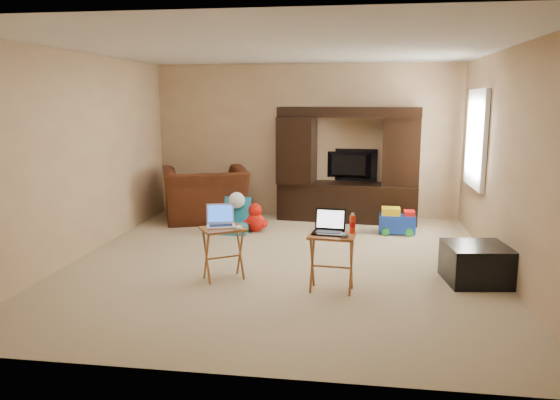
% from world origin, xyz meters
% --- Properties ---
extents(floor, '(5.50, 5.50, 0.00)m').
position_xyz_m(floor, '(0.00, 0.00, 0.00)').
color(floor, tan).
rests_on(floor, ground).
extents(ceiling, '(5.50, 5.50, 0.00)m').
position_xyz_m(ceiling, '(0.00, 0.00, 2.50)').
color(ceiling, silver).
rests_on(ceiling, ground).
extents(wall_back, '(5.00, 0.00, 5.00)m').
position_xyz_m(wall_back, '(0.00, 2.75, 1.25)').
color(wall_back, tan).
rests_on(wall_back, ground).
extents(wall_front, '(5.00, 0.00, 5.00)m').
position_xyz_m(wall_front, '(0.00, -2.75, 1.25)').
color(wall_front, tan).
rests_on(wall_front, ground).
extents(wall_left, '(0.00, 5.50, 5.50)m').
position_xyz_m(wall_left, '(-2.50, 0.00, 1.25)').
color(wall_left, tan).
rests_on(wall_left, ground).
extents(wall_right, '(0.00, 5.50, 5.50)m').
position_xyz_m(wall_right, '(2.50, 0.00, 1.25)').
color(wall_right, tan).
rests_on(wall_right, ground).
extents(window_pane, '(0.00, 1.20, 1.20)m').
position_xyz_m(window_pane, '(2.48, 1.55, 1.40)').
color(window_pane, white).
rests_on(window_pane, ground).
extents(window_frame, '(0.06, 1.14, 1.34)m').
position_xyz_m(window_frame, '(2.46, 1.55, 1.40)').
color(window_frame, white).
rests_on(window_frame, ground).
extents(entertainment_center, '(2.26, 0.77, 1.81)m').
position_xyz_m(entertainment_center, '(0.71, 2.44, 0.91)').
color(entertainment_center, black).
rests_on(entertainment_center, floor).
extents(television, '(0.93, 0.20, 0.53)m').
position_xyz_m(television, '(0.71, 2.66, 0.87)').
color(television, black).
rests_on(television, entertainment_center).
extents(recliner, '(1.63, 1.53, 0.85)m').
position_xyz_m(recliner, '(-1.55, 2.09, 0.42)').
color(recliner, '#48200F').
rests_on(recliner, floor).
extents(child_rocker, '(0.40, 0.45, 0.52)m').
position_xyz_m(child_rocker, '(-0.89, 1.35, 0.26)').
color(child_rocker, teal).
rests_on(child_rocker, floor).
extents(plush_toy, '(0.39, 0.32, 0.43)m').
position_xyz_m(plush_toy, '(-0.61, 1.47, 0.21)').
color(plush_toy, red).
rests_on(plush_toy, floor).
extents(push_toy, '(0.53, 0.38, 0.39)m').
position_xyz_m(push_toy, '(1.45, 1.64, 0.20)').
color(push_toy, '#163AB7').
rests_on(push_toy, floor).
extents(ottoman, '(0.72, 0.72, 0.41)m').
position_xyz_m(ottoman, '(2.15, -0.41, 0.20)').
color(ottoman, black).
rests_on(ottoman, floor).
extents(tray_table_left, '(0.56, 0.54, 0.57)m').
position_xyz_m(tray_table_left, '(-0.54, -0.71, 0.29)').
color(tray_table_left, '#955324').
rests_on(tray_table_left, floor).
extents(tray_table_right, '(0.49, 0.41, 0.60)m').
position_xyz_m(tray_table_right, '(0.64, -0.91, 0.30)').
color(tray_table_right, '#A85728').
rests_on(tray_table_right, floor).
extents(laptop_left, '(0.36, 0.33, 0.24)m').
position_xyz_m(laptop_left, '(-0.57, -0.68, 0.69)').
color(laptop_left, silver).
rests_on(laptop_left, tray_table_left).
extents(laptop_right, '(0.34, 0.29, 0.24)m').
position_xyz_m(laptop_right, '(0.60, -0.89, 0.72)').
color(laptop_right, black).
rests_on(laptop_right, tray_table_right).
extents(mouse_left, '(0.11, 0.13, 0.05)m').
position_xyz_m(mouse_left, '(-0.36, -0.78, 0.60)').
color(mouse_left, silver).
rests_on(mouse_left, tray_table_left).
extents(mouse_right, '(0.09, 0.13, 0.05)m').
position_xyz_m(mouse_right, '(0.77, -1.03, 0.62)').
color(mouse_right, '#3C3C41').
rests_on(mouse_right, tray_table_right).
extents(water_bottle, '(0.06, 0.06, 0.18)m').
position_xyz_m(water_bottle, '(0.84, -0.83, 0.69)').
color(water_bottle, red).
rests_on(water_bottle, tray_table_right).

